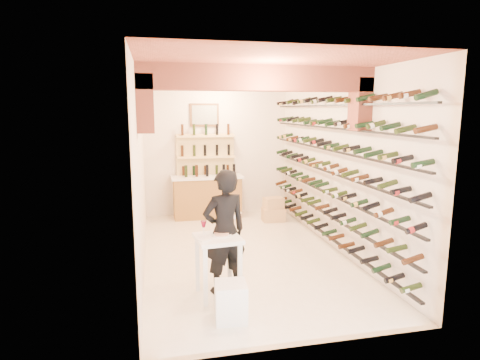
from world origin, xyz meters
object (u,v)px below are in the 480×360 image
(tasting_table, at_px, (218,247))
(person, at_px, (225,232))
(white_stool, at_px, (231,302))
(chrome_barstool, at_px, (232,230))
(back_counter, at_px, (207,196))
(wine_rack, at_px, (325,166))
(crate_lower, at_px, (273,215))

(tasting_table, xyz_separation_m, person, (0.12, 0.12, 0.18))
(white_stool, distance_m, chrome_barstool, 2.40)
(person, bearing_deg, back_counter, -108.98)
(wine_rack, distance_m, back_counter, 3.38)
(tasting_table, height_order, person, person)
(white_stool, relative_size, crate_lower, 0.94)
(wine_rack, relative_size, chrome_barstool, 7.64)
(tasting_table, distance_m, chrome_barstool, 1.75)
(back_counter, distance_m, white_stool, 4.94)
(wine_rack, relative_size, person, 3.22)
(tasting_table, xyz_separation_m, white_stool, (0.05, -0.69, -0.47))
(white_stool, height_order, chrome_barstool, chrome_barstool)
(chrome_barstool, bearing_deg, back_counter, 92.28)
(wine_rack, bearing_deg, chrome_barstool, 177.59)
(person, bearing_deg, tasting_table, 30.86)
(tasting_table, relative_size, person, 0.59)
(wine_rack, bearing_deg, white_stool, -134.11)
(back_counter, distance_m, chrome_barstool, 2.58)
(tasting_table, bearing_deg, crate_lower, 55.70)
(tasting_table, bearing_deg, wine_rack, 28.66)
(tasting_table, distance_m, person, 0.25)
(person, bearing_deg, white_stool, 70.40)
(wine_rack, distance_m, chrome_barstool, 2.06)
(chrome_barstool, bearing_deg, tasting_table, -107.58)
(back_counter, xyz_separation_m, chrome_barstool, (0.10, -2.58, -0.10))
(chrome_barstool, bearing_deg, wine_rack, -2.41)
(person, height_order, chrome_barstool, person)
(wine_rack, relative_size, tasting_table, 5.46)
(wine_rack, xyz_separation_m, person, (-2.13, -1.46, -0.66))
(white_stool, bearing_deg, wine_rack, 45.89)
(tasting_table, xyz_separation_m, crate_lower, (1.88, 3.55, -0.55))
(wine_rack, relative_size, white_stool, 11.93)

